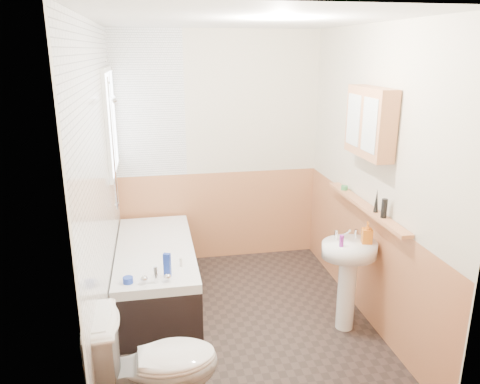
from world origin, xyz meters
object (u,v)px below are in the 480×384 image
Objects in this scene: bathtub at (156,273)px; toilet at (155,367)px; medicine_cabinet at (370,122)px; pine_shelf at (365,206)px; sink at (348,268)px.

bathtub is 1.99× the size of toilet.
pine_shelf is at bearing 39.18° from medicine_cabinet.
medicine_cabinet is (1.77, 0.93, 1.34)m from toilet.
pine_shelf is at bearing 39.56° from sink.
toilet is at bearing -152.29° from medicine_cabinet.
sink is 0.64× the size of pine_shelf.
toilet is at bearing -152.09° from pine_shelf.
bathtub is at bearing 149.76° from sink.
pine_shelf is at bearing -17.93° from bathtub.
bathtub is 2.00m from pine_shelf.
toilet is 0.58× the size of pine_shelf.
sink is 1.20m from medicine_cabinet.
toilet is at bearing -91.13° from bathtub.
medicine_cabinet is at bearing -18.87° from bathtub.
pine_shelf is 2.28× the size of medicine_cabinet.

